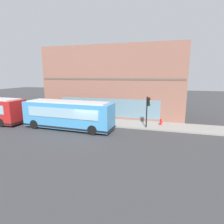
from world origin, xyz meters
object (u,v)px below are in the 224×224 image
(city_bus_nearside, at_px, (68,115))
(pedestrian_near_hydrant, at_px, (91,114))
(newspaper_vending_box, at_px, (64,117))
(pedestrian_walking_along_curb, at_px, (53,113))
(traffic_light_near_corner, at_px, (148,106))
(fire_hydrant, at_px, (161,122))

(city_bus_nearside, xyz_separation_m, pedestrian_near_hydrant, (3.04, -1.40, -0.43))
(pedestrian_near_hydrant, height_order, newspaper_vending_box, pedestrian_near_hydrant)
(pedestrian_walking_along_curb, bearing_deg, traffic_light_near_corner, -91.52)
(traffic_light_near_corner, distance_m, pedestrian_walking_along_curb, 12.16)
(newspaper_vending_box, bearing_deg, pedestrian_near_hydrant, -88.03)
(fire_hydrant, bearing_deg, newspaper_vending_box, 94.93)
(traffic_light_near_corner, relative_size, fire_hydrant, 4.62)
(city_bus_nearside, bearing_deg, newspaper_vending_box, 37.79)
(fire_hydrant, distance_m, newspaper_vending_box, 12.03)
(pedestrian_walking_along_curb, xyz_separation_m, newspaper_vending_box, (0.09, -1.47, -0.45))
(city_bus_nearside, relative_size, fire_hydrant, 13.69)
(pedestrian_walking_along_curb, relative_size, newspaper_vending_box, 1.77)
(pedestrian_walking_along_curb, relative_size, pedestrian_near_hydrant, 0.94)
(newspaper_vending_box, bearing_deg, city_bus_nearside, -142.21)
(traffic_light_near_corner, height_order, newspaper_vending_box, traffic_light_near_corner)
(pedestrian_near_hydrant, bearing_deg, traffic_light_near_corner, -94.43)
(pedestrian_near_hydrant, bearing_deg, city_bus_nearside, 155.19)
(pedestrian_near_hydrant, distance_m, newspaper_vending_box, 3.70)
(traffic_light_near_corner, distance_m, pedestrian_near_hydrant, 7.10)
(city_bus_nearside, height_order, fire_hydrant, city_bus_nearside)
(fire_hydrant, height_order, pedestrian_walking_along_curb, pedestrian_walking_along_curb)
(fire_hydrant, bearing_deg, traffic_light_near_corner, 136.15)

